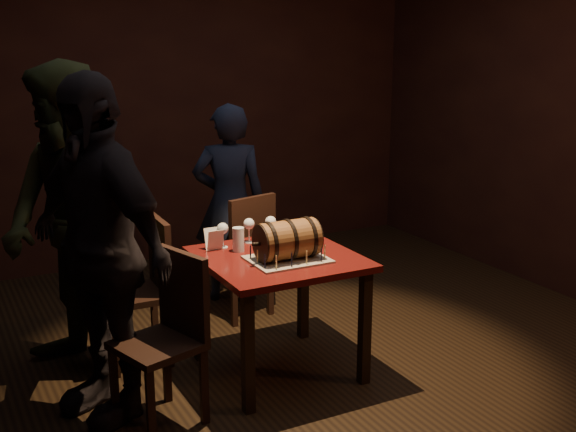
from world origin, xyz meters
The scene contains 16 objects.
room_shell centered at (0.00, 0.00, 1.40)m, with size 5.04×5.04×2.80m.
pub_table centered at (-0.14, -0.09, 0.64)m, with size 0.90×0.90×0.75m.
cake_board centered at (-0.14, -0.19, 0.76)m, with size 0.45×0.35×0.01m, color gray.
barrel_cake centered at (-0.14, -0.19, 0.88)m, with size 0.41×0.25×0.25m.
birthday_candles centered at (-0.14, -0.19, 0.80)m, with size 0.40×0.30×0.09m.
wine_glass_left centered at (-0.37, 0.22, 0.87)m, with size 0.07×0.07×0.16m.
wine_glass_mid centered at (-0.18, 0.25, 0.87)m, with size 0.07×0.07×0.16m.
wine_glass_right centered at (-0.04, 0.23, 0.87)m, with size 0.07×0.07×0.16m.
pint_of_ale centered at (-0.32, 0.11, 0.82)m, with size 0.07×0.07×0.15m.
menu_card centered at (-0.44, 0.21, 0.81)m, with size 0.10×0.05×0.13m, color white, non-canonical shape.
chair_back centered at (0.03, 0.81, 0.52)m, with size 0.49×0.49×0.93m.
chair_left_rear centered at (-0.81, 0.45, 0.52)m, with size 0.41×0.41×0.93m.
chair_left_front centered at (-0.91, -0.32, 0.52)m, with size 0.50×0.50×0.93m.
person_back centered at (0.10, 1.23, 0.77)m, with size 0.56×0.37×1.54m, color black.
person_left_rear centered at (-1.24, 0.41, 0.95)m, with size 0.93×0.72×1.91m, color #31381C.
person_left_front centered at (-1.21, -0.07, 0.94)m, with size 1.10×0.46×1.87m, color black.
Camera 1 is at (-2.00, -3.78, 2.05)m, focal length 45.00 mm.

